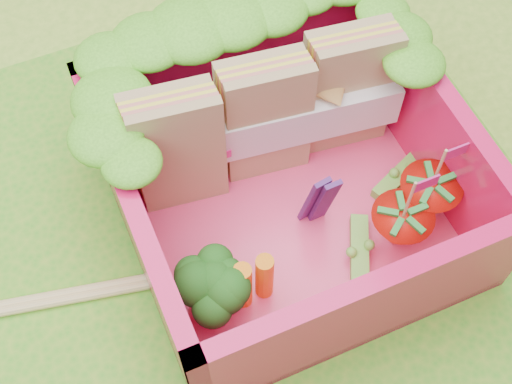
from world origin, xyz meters
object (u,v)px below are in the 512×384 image
object	(u,v)px
broccoli	(211,284)
chopsticks	(12,307)
bento_box	(289,176)
strawberry_left	(398,230)
sandwich_stack	(265,118)
strawberry_right	(426,200)

from	to	relation	value
broccoli	chopsticks	bearing A→B (deg)	156.44
bento_box	strawberry_left	world-z (taller)	bento_box
sandwich_stack	chopsticks	world-z (taller)	sandwich_stack
broccoli	strawberry_right	xyz separation A→B (m)	(0.93, 0.02, -0.06)
chopsticks	strawberry_left	bearing A→B (deg)	-13.83
sandwich_stack	chopsticks	xyz separation A→B (m)	(-1.17, -0.22, -0.33)
sandwich_stack	strawberry_right	world-z (taller)	sandwich_stack
broccoli	strawberry_right	distance (m)	0.93
sandwich_stack	broccoli	world-z (taller)	sandwich_stack
strawberry_right	chopsticks	bearing A→B (deg)	169.95
chopsticks	broccoli	bearing A→B (deg)	-23.56
bento_box	strawberry_left	bearing A→B (deg)	-47.09
broccoli	chopsticks	xyz separation A→B (m)	(-0.72, 0.32, -0.22)
strawberry_left	strawberry_right	bearing A→B (deg)	23.68
sandwich_stack	strawberry_right	size ratio (longest dim) A/B	2.31
bento_box	strawberry_right	distance (m)	0.56
strawberry_right	chopsticks	distance (m)	1.68
strawberry_left	chopsticks	xyz separation A→B (m)	(-1.48, 0.37, -0.16)
strawberry_right	broccoli	bearing A→B (deg)	-178.55
chopsticks	bento_box	bearing A→B (deg)	-1.30
bento_box	broccoli	size ratio (longest dim) A/B	3.78
bento_box	strawberry_right	xyz separation A→B (m)	(0.48, -0.27, -0.09)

